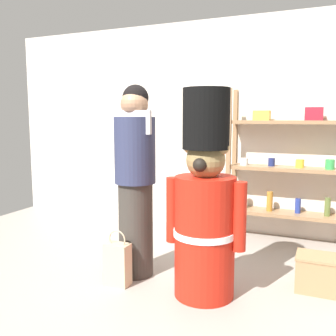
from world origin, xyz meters
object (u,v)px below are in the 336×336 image
Objects in this scene: teddy_bear_guard at (205,208)px; display_crate at (317,273)px; person_shopper at (135,178)px; shopping_bag at (118,264)px; merchandise_shelf at (285,165)px.

display_crate is at bearing 28.10° from teddy_bear_guard.
person_shopper is (-0.69, 0.14, 0.18)m from teddy_bear_guard.
shopping_bag is 1.65m from display_crate.
teddy_bear_guard is at bearing -151.90° from display_crate.
merchandise_shelf is 1.03× the size of person_shopper.
person_shopper is at bearing 168.19° from teddy_bear_guard.
teddy_bear_guard is 0.91m from shopping_bag.
shopping_bag reaches higher than display_crate.
merchandise_shelf is 1.48m from display_crate.
display_crate is at bearing 19.69° from shopping_bag.
person_shopper reaches higher than display_crate.
merchandise_shelf is at bearing 53.88° from person_shopper.
teddy_bear_guard is 0.73m from person_shopper.
shopping_bag is at bearing -171.00° from teddy_bear_guard.
display_crate is (1.56, 0.56, -0.04)m from shopping_bag.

